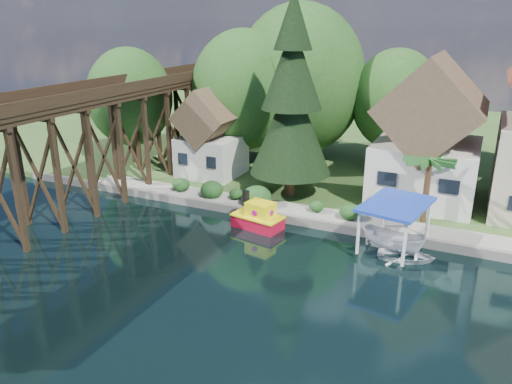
{
  "coord_description": "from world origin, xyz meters",
  "views": [
    {
      "loc": [
        10.78,
        -22.81,
        13.91
      ],
      "look_at": [
        -2.67,
        6.0,
        2.75
      ],
      "focal_mm": 35.0,
      "sensor_mm": 36.0,
      "label": 1
    }
  ],
  "objects_px": {
    "trestle_bridge": "(91,138)",
    "boat_canopy": "(394,231)",
    "palm_tree": "(430,163)",
    "house_left": "(428,140)",
    "tugboat": "(258,217)",
    "conifer": "(292,102)",
    "boat_white_a": "(406,255)",
    "shed": "(211,138)"
  },
  "relations": [
    {
      "from": "boat_white_a",
      "to": "boat_canopy",
      "type": "height_order",
      "value": "boat_canopy"
    },
    {
      "from": "boat_canopy",
      "to": "tugboat",
      "type": "bearing_deg",
      "value": -178.76
    },
    {
      "from": "tugboat",
      "to": "shed",
      "type": "bearing_deg",
      "value": 135.67
    },
    {
      "from": "palm_tree",
      "to": "tugboat",
      "type": "xyz_separation_m",
      "value": [
        -10.39,
        -4.75,
        -3.95
      ]
    },
    {
      "from": "tugboat",
      "to": "boat_white_a",
      "type": "relative_size",
      "value": 1.1
    },
    {
      "from": "boat_canopy",
      "to": "palm_tree",
      "type": "bearing_deg",
      "value": 75.13
    },
    {
      "from": "house_left",
      "to": "palm_tree",
      "type": "distance_m",
      "value": 4.98
    },
    {
      "from": "boat_canopy",
      "to": "conifer",
      "type": "bearing_deg",
      "value": 147.99
    },
    {
      "from": "tugboat",
      "to": "conifer",
      "type": "bearing_deg",
      "value": 89.99
    },
    {
      "from": "trestle_bridge",
      "to": "tugboat",
      "type": "distance_m",
      "value": 14.17
    },
    {
      "from": "palm_tree",
      "to": "house_left",
      "type": "bearing_deg",
      "value": 98.6
    },
    {
      "from": "tugboat",
      "to": "trestle_bridge",
      "type": "bearing_deg",
      "value": -175.0
    },
    {
      "from": "shed",
      "to": "tugboat",
      "type": "xyz_separation_m",
      "value": [
        8.35,
        -8.16,
        -3.06
      ]
    },
    {
      "from": "boat_canopy",
      "to": "shed",
      "type": "bearing_deg",
      "value": 155.58
    },
    {
      "from": "conifer",
      "to": "boat_canopy",
      "type": "xyz_separation_m",
      "value": [
        9.18,
        -5.74,
        -6.54
      ]
    },
    {
      "from": "trestle_bridge",
      "to": "palm_tree",
      "type": "relative_size",
      "value": 9.17
    },
    {
      "from": "shed",
      "to": "boat_white_a",
      "type": "bearing_deg",
      "value": -25.5
    },
    {
      "from": "conifer",
      "to": "trestle_bridge",
      "type": "bearing_deg",
      "value": -151.98
    },
    {
      "from": "house_left",
      "to": "conifer",
      "type": "distance_m",
      "value": 10.71
    },
    {
      "from": "conifer",
      "to": "boat_canopy",
      "type": "relative_size",
      "value": 2.78
    },
    {
      "from": "trestle_bridge",
      "to": "house_left",
      "type": "relative_size",
      "value": 4.01
    },
    {
      "from": "house_left",
      "to": "tugboat",
      "type": "relative_size",
      "value": 2.9
    },
    {
      "from": "conifer",
      "to": "tugboat",
      "type": "relative_size",
      "value": 4.06
    },
    {
      "from": "conifer",
      "to": "boat_white_a",
      "type": "xyz_separation_m",
      "value": [
        10.18,
        -6.62,
        -7.58
      ]
    },
    {
      "from": "boat_white_a",
      "to": "house_left",
      "type": "bearing_deg",
      "value": -6.32
    },
    {
      "from": "house_left",
      "to": "conifer",
      "type": "relative_size",
      "value": 0.71
    },
    {
      "from": "palm_tree",
      "to": "tugboat",
      "type": "distance_m",
      "value": 12.09
    },
    {
      "from": "trestle_bridge",
      "to": "boat_white_a",
      "type": "xyz_separation_m",
      "value": [
        23.53,
        0.49,
        -4.99
      ]
    },
    {
      "from": "tugboat",
      "to": "boat_white_a",
      "type": "bearing_deg",
      "value": -3.83
    },
    {
      "from": "palm_tree",
      "to": "boat_canopy",
      "type": "xyz_separation_m",
      "value": [
        -1.21,
        -4.55,
        -3.32
      ]
    },
    {
      "from": "house_left",
      "to": "tugboat",
      "type": "height_order",
      "value": "house_left"
    },
    {
      "from": "house_left",
      "to": "conifer",
      "type": "xyz_separation_m",
      "value": [
        -9.65,
        -3.72,
        2.8
      ]
    },
    {
      "from": "house_left",
      "to": "palm_tree",
      "type": "height_order",
      "value": "house_left"
    },
    {
      "from": "house_left",
      "to": "shed",
      "type": "height_order",
      "value": "house_left"
    },
    {
      "from": "shed",
      "to": "tugboat",
      "type": "distance_m",
      "value": 12.07
    },
    {
      "from": "shed",
      "to": "tugboat",
      "type": "bearing_deg",
      "value": -44.33
    },
    {
      "from": "house_left",
      "to": "boat_canopy",
      "type": "distance_m",
      "value": 10.19
    },
    {
      "from": "boat_white_a",
      "to": "palm_tree",
      "type": "bearing_deg",
      "value": -11.49
    },
    {
      "from": "trestle_bridge",
      "to": "boat_canopy",
      "type": "bearing_deg",
      "value": 3.47
    },
    {
      "from": "conifer",
      "to": "tugboat",
      "type": "height_order",
      "value": "conifer"
    },
    {
      "from": "trestle_bridge",
      "to": "boat_canopy",
      "type": "relative_size",
      "value": 7.95
    },
    {
      "from": "boat_white_a",
      "to": "boat_canopy",
      "type": "bearing_deg",
      "value": 39.33
    }
  ]
}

